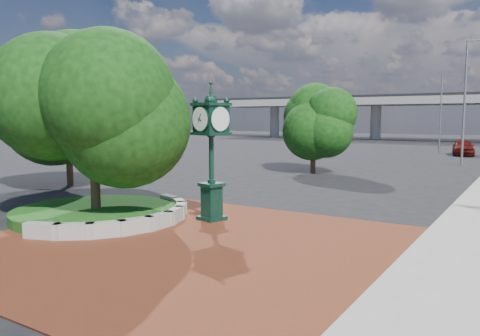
% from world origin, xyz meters
% --- Properties ---
extents(ground, '(200.00, 200.00, 0.00)m').
position_xyz_m(ground, '(0.00, 0.00, 0.00)').
color(ground, black).
rests_on(ground, ground).
extents(plaza, '(12.00, 12.00, 0.04)m').
position_xyz_m(plaza, '(0.00, -1.00, 0.02)').
color(plaza, maroon).
rests_on(plaza, ground).
extents(planter_wall, '(2.96, 6.77, 0.54)m').
position_xyz_m(planter_wall, '(-2.71, -0.00, 0.27)').
color(planter_wall, '#9E9B93').
rests_on(planter_wall, ground).
extents(grass_bed, '(6.10, 6.10, 0.40)m').
position_xyz_m(grass_bed, '(-5.00, 0.00, 0.20)').
color(grass_bed, '#164C15').
rests_on(grass_bed, ground).
extents(overpass, '(90.00, 12.00, 7.50)m').
position_xyz_m(overpass, '(-0.22, 70.00, 6.54)').
color(overpass, '#9E9B93').
rests_on(overpass, ground).
extents(tree_planter, '(5.20, 5.20, 6.33)m').
position_xyz_m(tree_planter, '(-5.00, 0.00, 3.72)').
color(tree_planter, '#38281C').
rests_on(tree_planter, ground).
extents(tree_northwest, '(5.60, 5.60, 6.93)m').
position_xyz_m(tree_northwest, '(-13.00, 5.00, 4.12)').
color(tree_northwest, '#38281C').
rests_on(tree_northwest, ground).
extents(tree_street, '(4.40, 4.40, 5.45)m').
position_xyz_m(tree_street, '(-4.00, 18.00, 3.24)').
color(tree_street, '#38281C').
rests_on(tree_street, ground).
extents(post_clock, '(1.23, 1.23, 5.03)m').
position_xyz_m(post_clock, '(-1.07, 2.05, 2.77)').
color(post_clock, black).
rests_on(post_clock, ground).
extents(parked_car, '(2.73, 5.12, 1.66)m').
position_xyz_m(parked_car, '(2.72, 40.06, 0.83)').
color(parked_car, '#4F0E0B').
rests_on(parked_car, ground).
extents(street_lamp_near, '(2.16, 0.74, 9.80)m').
position_xyz_m(street_lamp_near, '(4.24, 28.79, 5.74)').
color(street_lamp_near, slate).
rests_on(street_lamp_near, ground).
extents(street_lamp_far, '(1.87, 0.31, 8.34)m').
position_xyz_m(street_lamp_far, '(0.28, 42.22, 4.89)').
color(street_lamp_far, slate).
rests_on(street_lamp_far, ground).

